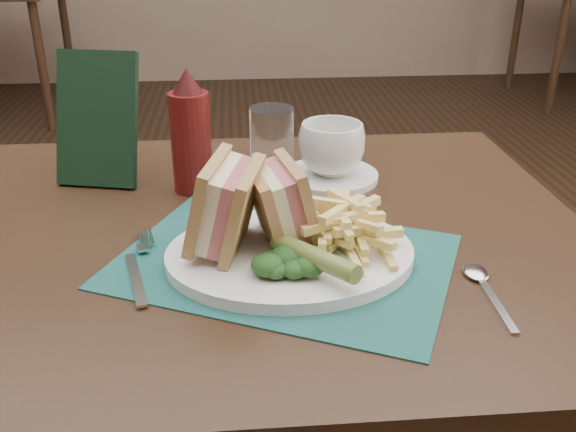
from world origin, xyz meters
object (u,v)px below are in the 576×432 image
object	(u,v)px
placemat	(284,261)
sandwich_half_b	(265,204)
drinking_glass	(272,151)
sandwich_half_a	(208,204)
saucer	(331,176)
ketchup_bottle	(190,131)
plate	(290,255)
check_presenter	(97,119)
coffee_cup	(332,149)

from	to	relation	value
placemat	sandwich_half_b	bearing A→B (deg)	137.09
sandwich_half_b	drinking_glass	bearing A→B (deg)	72.80
sandwich_half_a	saucer	bearing A→B (deg)	66.50
ketchup_bottle	plate	bearing A→B (deg)	-61.68
drinking_glass	placemat	bearing A→B (deg)	-89.74
check_presenter	sandwich_half_b	bearing A→B (deg)	-34.34
coffee_cup	drinking_glass	xyz separation A→B (m)	(-0.10, -0.04, 0.01)
coffee_cup	placemat	bearing A→B (deg)	-110.10
plate	drinking_glass	bearing A→B (deg)	89.89
plate	sandwich_half_a	bearing A→B (deg)	168.59
plate	drinking_glass	size ratio (longest dim) A/B	2.31
plate	sandwich_half_a	world-z (taller)	sandwich_half_a
plate	sandwich_half_b	distance (m)	0.07
sandwich_half_b	check_presenter	distance (m)	0.36
placemat	ketchup_bottle	bearing A→B (deg)	117.02
sandwich_half_a	ketchup_bottle	xyz separation A→B (m)	(-0.03, 0.22, 0.02)
coffee_cup	check_presenter	xyz separation A→B (m)	(-0.36, 0.03, 0.05)
placemat	sandwich_half_b	world-z (taller)	sandwich_half_b
check_presenter	plate	bearing A→B (deg)	-33.28
saucer	sandwich_half_b	bearing A→B (deg)	-115.95
sandwich_half_b	check_presenter	bearing A→B (deg)	121.01
sandwich_half_b	ketchup_bottle	xyz separation A→B (m)	(-0.10, 0.21, 0.02)
saucer	check_presenter	xyz separation A→B (m)	(-0.36, 0.03, 0.09)
placemat	check_presenter	size ratio (longest dim) A/B	1.92
saucer	drinking_glass	distance (m)	0.12
sandwich_half_a	coffee_cup	xyz separation A→B (m)	(0.18, 0.24, -0.02)
placemat	sandwich_half_a	distance (m)	0.12
saucer	check_presenter	size ratio (longest dim) A/B	0.73
sandwich_half_a	ketchup_bottle	size ratio (longest dim) A/B	0.61
coffee_cup	drinking_glass	distance (m)	0.11
placemat	coffee_cup	xyz separation A→B (m)	(0.09, 0.26, 0.05)
plate	saucer	world-z (taller)	plate
saucer	coffee_cup	distance (m)	0.05
coffee_cup	sandwich_half_a	bearing A→B (deg)	-126.89
saucer	plate	bearing A→B (deg)	-108.61
drinking_glass	check_presenter	xyz separation A→B (m)	(-0.26, 0.07, 0.03)
ketchup_bottle	check_presenter	world-z (taller)	check_presenter
drinking_glass	sandwich_half_a	bearing A→B (deg)	-113.56
saucer	check_presenter	bearing A→B (deg)	175.77
check_presenter	saucer	bearing A→B (deg)	9.21
plate	check_presenter	world-z (taller)	check_presenter
sandwich_half_a	sandwich_half_b	size ratio (longest dim) A/B	1.13
placemat	drinking_glass	xyz separation A→B (m)	(-0.00, 0.22, 0.06)
sandwich_half_a	sandwich_half_b	world-z (taller)	sandwich_half_a
coffee_cup	ketchup_bottle	xyz separation A→B (m)	(-0.21, -0.02, 0.04)
sandwich_half_b	placemat	bearing A→B (deg)	-54.12
sandwich_half_b	ketchup_bottle	size ratio (longest dim) A/B	0.54
plate	placemat	bearing A→B (deg)	170.90
sandwich_half_a	saucer	size ratio (longest dim) A/B	0.76
sandwich_half_a	drinking_glass	distance (m)	0.22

